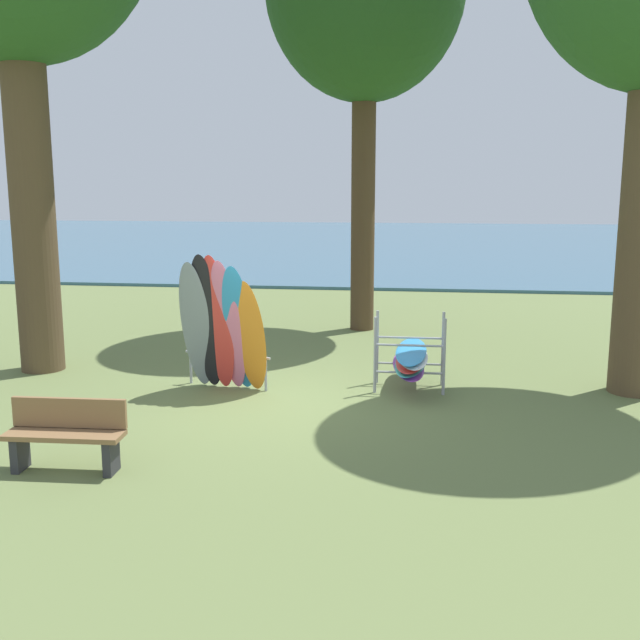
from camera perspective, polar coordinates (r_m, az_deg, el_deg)
name	(u,v)px	position (r m, az deg, el deg)	size (l,w,h in m)	color
ground_plane	(275,404)	(11.72, -3.42, -6.36)	(80.00, 80.00, 0.00)	olive
lake_water	(377,242)	(41.45, 4.36, 5.90)	(80.00, 36.00, 0.10)	#38607A
leaning_board_pile	(222,327)	(12.27, -7.42, -0.54)	(1.54, 0.83, 2.27)	gray
board_storage_rack	(411,358)	(12.49, 6.89, -2.87)	(1.15, 2.13, 1.25)	#9EA0A5
park_bench	(66,433)	(9.51, -18.66, -8.12)	(1.41, 0.46, 0.85)	#2D2D33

